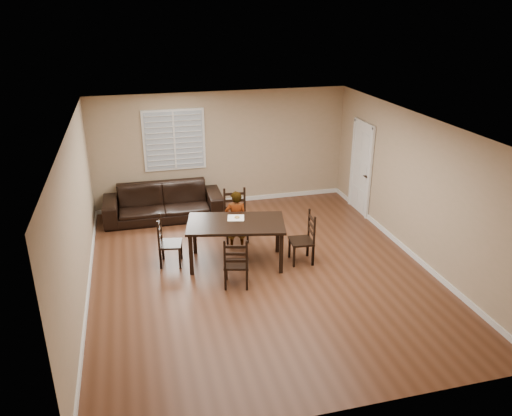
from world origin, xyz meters
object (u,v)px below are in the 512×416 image
at_px(donut, 237,217).
at_px(sofa, 163,202).
at_px(chair_near, 235,216).
at_px(chair_left, 164,243).
at_px(child, 236,220).
at_px(chair_far, 236,266).
at_px(dining_table, 236,227).
at_px(chair_right, 307,240).

distance_m(donut, sofa, 2.62).
xyz_separation_m(chair_near, chair_left, (-1.52, -0.82, -0.05)).
height_order(chair_left, child, child).
distance_m(chair_far, child, 1.57).
relative_size(dining_table, child, 1.62).
height_order(chair_near, sofa, chair_near).
relative_size(donut, sofa, 0.04).
relative_size(dining_table, chair_right, 1.97).
relative_size(dining_table, chair_near, 1.83).
relative_size(chair_near, child, 0.89).
bearing_deg(child, chair_near, -94.43).
xyz_separation_m(chair_right, child, (-1.17, 0.89, 0.15)).
bearing_deg(chair_near, dining_table, -96.51).
bearing_deg(chair_left, chair_far, -125.99).
bearing_deg(donut, sofa, 117.92).
bearing_deg(sofa, chair_far, -73.50).
height_order(dining_table, donut, donut).
relative_size(dining_table, donut, 19.86).
bearing_deg(chair_right, dining_table, -96.42).
bearing_deg(chair_far, chair_left, -32.57).
bearing_deg(dining_table, chair_right, 0.63).
height_order(chair_left, donut, chair_left).
relative_size(chair_near, chair_right, 1.08).
height_order(dining_table, chair_near, chair_near).
bearing_deg(chair_right, sofa, -133.03).
height_order(child, donut, child).
distance_m(child, donut, 0.51).
distance_m(chair_left, sofa, 2.19).
xyz_separation_m(chair_near, chair_right, (1.08, -1.36, -0.03)).
bearing_deg(chair_near, chair_right, -46.71).
relative_size(chair_far, sofa, 0.36).
height_order(chair_left, sofa, chair_left).
relative_size(chair_near, chair_left, 1.11).
xyz_separation_m(donut, sofa, (-1.20, 2.27, -0.47)).
bearing_deg(chair_right, chair_left, -96.67).
bearing_deg(chair_left, sofa, 6.71).
relative_size(chair_far, chair_left, 0.98).
bearing_deg(chair_far, dining_table, -88.18).
relative_size(chair_far, donut, 9.57).
height_order(donut, sofa, donut).
bearing_deg(dining_table, chair_far, -90.26).
height_order(chair_far, child, child).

